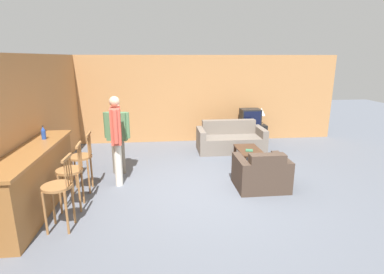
{
  "coord_description": "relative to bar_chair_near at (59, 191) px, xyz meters",
  "views": [
    {
      "loc": [
        -0.75,
        -5.3,
        2.53
      ],
      "look_at": [
        -0.08,
        0.96,
        0.85
      ],
      "focal_mm": 28.0,
      "sensor_mm": 36.0,
      "label": 1
    }
  ],
  "objects": [
    {
      "name": "wall_left",
      "position": [
        -0.92,
        2.42,
        0.68
      ],
      "size": [
        0.08,
        8.72,
        2.6
      ],
      "color": "#B27A47",
      "rests_on": "ground_plane"
    },
    {
      "name": "bar_counter",
      "position": [
        -0.58,
        0.66,
        -0.08
      ],
      "size": [
        0.55,
        2.67,
        1.08
      ],
      "color": "brown",
      "rests_on": "ground_plane"
    },
    {
      "name": "tv_unit",
      "position": [
        4.22,
        4.37,
        -0.34
      ],
      "size": [
        0.95,
        0.52,
        0.56
      ],
      "color": "black",
      "rests_on": "ground_plane"
    },
    {
      "name": "wall_back",
      "position": [
        2.28,
        4.78,
        0.68
      ],
      "size": [
        9.4,
        0.08,
        2.6
      ],
      "color": "#B27A47",
      "rests_on": "ground_plane"
    },
    {
      "name": "bar_chair_near",
      "position": [
        0.0,
        0.0,
        0.0
      ],
      "size": [
        0.45,
        0.45,
        1.15
      ],
      "color": "#996638",
      "rests_on": "ground_plane"
    },
    {
      "name": "armchair_near",
      "position": [
        3.48,
        1.1,
        -0.32
      ],
      "size": [
        0.99,
        0.83,
        0.8
      ],
      "color": "#423328",
      "rests_on": "ground_plane"
    },
    {
      "name": "table_lamp",
      "position": [
        4.55,
        4.37,
        0.31
      ],
      "size": [
        0.24,
        0.24,
        0.5
      ],
      "color": "brown",
      "rests_on": "tv_unit"
    },
    {
      "name": "couch_far",
      "position": [
        3.45,
        3.62,
        -0.33
      ],
      "size": [
        1.83,
        0.87,
        0.82
      ],
      "color": "#70665B",
      "rests_on": "ground_plane"
    },
    {
      "name": "ground_plane",
      "position": [
        2.28,
        1.05,
        -0.62
      ],
      "size": [
        24.0,
        24.0,
        0.0
      ],
      "primitive_type": "plane",
      "color": "#565B66"
    },
    {
      "name": "coffee_table",
      "position": [
        3.6,
        2.36,
        -0.27
      ],
      "size": [
        0.54,
        0.94,
        0.42
      ],
      "color": "#472D1E",
      "rests_on": "ground_plane"
    },
    {
      "name": "person_by_counter",
      "position": [
        0.65,
        1.62,
        0.4
      ],
      "size": [
        0.24,
        0.62,
        1.81
      ],
      "color": "silver",
      "rests_on": "ground_plane"
    },
    {
      "name": "bottle",
      "position": [
        -0.6,
        1.3,
        0.57
      ],
      "size": [
        0.08,
        0.08,
        0.25
      ],
      "color": "#234293",
      "rests_on": "bar_counter"
    },
    {
      "name": "person_by_window",
      "position": [
        0.58,
        2.22,
        0.27
      ],
      "size": [
        0.56,
        0.25,
        1.59
      ],
      "color": "#756B5B",
      "rests_on": "ground_plane"
    },
    {
      "name": "tv",
      "position": [
        4.22,
        4.37,
        0.18
      ],
      "size": [
        0.58,
        0.46,
        0.48
      ],
      "color": "black",
      "rests_on": "tv_unit"
    },
    {
      "name": "bar_chair_far",
      "position": [
        -0.0,
        1.36,
        0.0
      ],
      "size": [
        0.45,
        0.45,
        1.15
      ],
      "color": "#996638",
      "rests_on": "ground_plane"
    },
    {
      "name": "book_on_table",
      "position": [
        3.57,
        2.23,
        -0.19
      ],
      "size": [
        0.2,
        0.18,
        0.02
      ],
      "color": "#33704C",
      "rests_on": "coffee_table"
    },
    {
      "name": "bar_chair_mid",
      "position": [
        -0.0,
        0.65,
        0.0
      ],
      "size": [
        0.46,
        0.46,
        1.15
      ],
      "color": "#996638",
      "rests_on": "ground_plane"
    }
  ]
}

